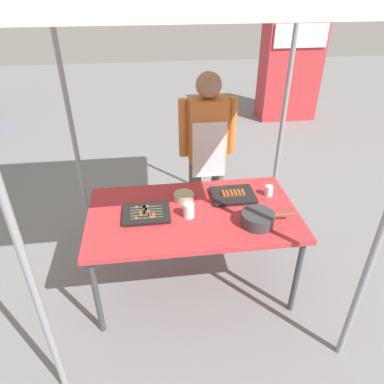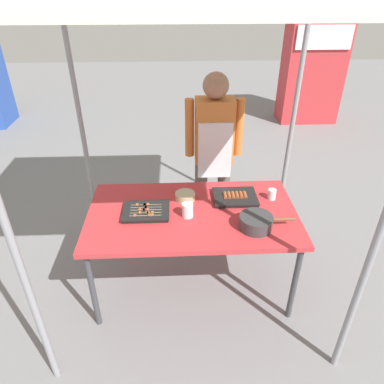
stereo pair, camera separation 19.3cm
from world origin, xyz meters
The scene contains 11 objects.
ground_plane centered at (0.00, 0.00, 0.00)m, with size 18.00×18.00×0.00m, color slate.
stall_table centered at (0.00, 0.00, 0.70)m, with size 1.60×0.90×0.75m.
stall_canopy centered at (0.00, 0.00, 2.12)m, with size 2.10×1.80×2.23m.
tray_grilled_sausages centered at (0.35, 0.17, 0.77)m, with size 0.35×0.28×0.05m.
tray_meat_skewers centered at (-0.35, 0.00, 0.77)m, with size 0.35×0.27×0.04m.
cooking_wok centered at (0.45, -0.21, 0.80)m, with size 0.40×0.24×0.10m.
condiment_bowl centered at (-0.05, 0.18, 0.78)m, with size 0.16×0.16×0.06m, color #BFB28C.
drink_cup_near_edge centered at (0.65, 0.16, 0.79)m, with size 0.07×0.07×0.09m, color white.
drink_cup_by_wok centered at (-0.04, -0.05, 0.81)m, with size 0.08×0.08×0.11m, color white.
vendor_woman centered at (0.23, 0.73, 0.96)m, with size 0.52×0.23×1.62m.
neighbor_stall_left centered at (2.23, 3.92, 0.91)m, with size 0.99×0.56×1.80m.
Camera 2 is at (-0.10, -2.22, 2.32)m, focal length 33.23 mm.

